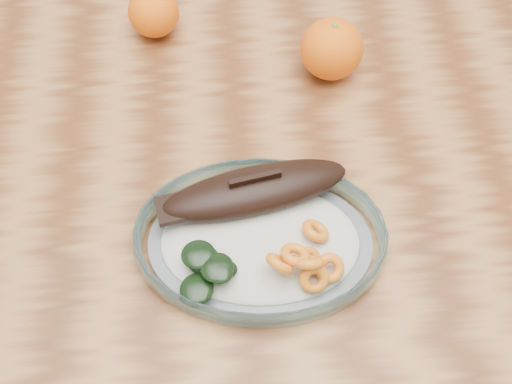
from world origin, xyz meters
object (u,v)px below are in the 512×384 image
(orange_left, at_px, (154,12))
(dining_table, at_px, (239,186))
(orange_right, at_px, (332,49))
(plated_meal, at_px, (260,236))

(orange_left, bearing_deg, dining_table, -63.89)
(dining_table, height_order, orange_right, orange_right)
(plated_meal, height_order, orange_left, plated_meal)
(dining_table, bearing_deg, orange_right, 40.39)
(dining_table, height_order, orange_left, orange_left)
(dining_table, distance_m, plated_meal, 0.19)
(dining_table, xyz_separation_m, plated_meal, (0.02, -0.15, 0.12))
(orange_right, bearing_deg, dining_table, -139.61)
(plated_meal, bearing_deg, orange_right, 70.92)
(plated_meal, xyz_separation_m, orange_right, (0.12, 0.26, 0.02))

